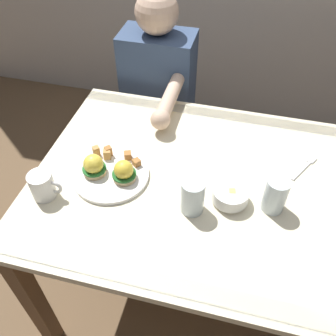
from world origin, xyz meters
TOP-DOWN VIEW (x-y plane):
  - ground_plane at (0.00, 0.00)m, footprint 6.00×6.00m
  - dining_table at (0.00, 0.00)m, footprint 1.20×0.90m
  - eggs_benedict_plate at (-0.33, -0.05)m, footprint 0.27×0.27m
  - fruit_bowl at (0.10, -0.06)m, footprint 0.12×0.12m
  - coffee_mug at (-0.51, -0.19)m, footprint 0.11×0.08m
  - fork at (0.34, 0.16)m, footprint 0.09×0.14m
  - water_glass_near at (-0.02, -0.12)m, footprint 0.08×0.08m
  - water_glass_extra at (0.23, -0.05)m, footprint 0.07×0.07m
  - diner_person at (-0.34, 0.60)m, footprint 0.34×0.54m

SIDE VIEW (x-z plane):
  - ground_plane at x=0.00m, z-range 0.00..0.00m
  - dining_table at x=0.00m, z-range 0.26..1.00m
  - diner_person at x=-0.34m, z-range 0.08..1.22m
  - fork at x=0.34m, z-range 0.74..0.74m
  - eggs_benedict_plate at x=-0.33m, z-range 0.72..0.81m
  - fruit_bowl at x=0.10m, z-range 0.74..0.80m
  - coffee_mug at x=-0.51m, z-range 0.74..0.84m
  - water_glass_extra at x=0.23m, z-range 0.73..0.86m
  - water_glass_near at x=-0.02m, z-range 0.73..0.86m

